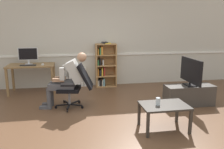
{
  "coord_description": "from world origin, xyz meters",
  "views": [
    {
      "loc": [
        -0.68,
        -3.91,
        1.77
      ],
      "look_at": [
        0.15,
        0.85,
        0.7
      ],
      "focal_mm": 36.03,
      "sensor_mm": 36.0,
      "label": 1
    }
  ],
  "objects_px": {
    "computer_mouse": "(43,64)",
    "office_chair": "(76,84)",
    "tv_screen": "(191,71)",
    "drinking_glass": "(158,101)",
    "tv_stand": "(189,95)",
    "computer_desk": "(31,69)",
    "imac_monitor": "(28,55)",
    "bookshelf": "(105,66)",
    "coffee_table": "(164,108)",
    "person_seated": "(68,78)",
    "radiator": "(75,77)",
    "keyboard": "(28,65)"
  },
  "relations": [
    {
      "from": "keyboard",
      "to": "radiator",
      "type": "height_order",
      "value": "keyboard"
    },
    {
      "from": "office_chair",
      "to": "tv_stand",
      "type": "bearing_deg",
      "value": 92.67
    },
    {
      "from": "imac_monitor",
      "to": "radiator",
      "type": "distance_m",
      "value": 1.42
    },
    {
      "from": "computer_mouse",
      "to": "coffee_table",
      "type": "bearing_deg",
      "value": -48.1
    },
    {
      "from": "bookshelf",
      "to": "keyboard",
      "type": "bearing_deg",
      "value": -167.99
    },
    {
      "from": "tv_stand",
      "to": "keyboard",
      "type": "bearing_deg",
      "value": 158.2
    },
    {
      "from": "keyboard",
      "to": "radiator",
      "type": "relative_size",
      "value": 0.58
    },
    {
      "from": "imac_monitor",
      "to": "computer_desk",
      "type": "bearing_deg",
      "value": -49.6
    },
    {
      "from": "computer_mouse",
      "to": "person_seated",
      "type": "distance_m",
      "value": 1.34
    },
    {
      "from": "keyboard",
      "to": "drinking_glass",
      "type": "height_order",
      "value": "keyboard"
    },
    {
      "from": "radiator",
      "to": "person_seated",
      "type": "relative_size",
      "value": 0.56
    },
    {
      "from": "radiator",
      "to": "tv_stand",
      "type": "bearing_deg",
      "value": -38.48
    },
    {
      "from": "computer_desk",
      "to": "keyboard",
      "type": "xyz_separation_m",
      "value": [
        -0.04,
        -0.14,
        0.12
      ]
    },
    {
      "from": "imac_monitor",
      "to": "drinking_glass",
      "type": "relative_size",
      "value": 3.86
    },
    {
      "from": "imac_monitor",
      "to": "tv_stand",
      "type": "bearing_deg",
      "value": -24.54
    },
    {
      "from": "computer_mouse",
      "to": "radiator",
      "type": "relative_size",
      "value": 0.15
    },
    {
      "from": "computer_mouse",
      "to": "office_chair",
      "type": "xyz_separation_m",
      "value": [
        0.83,
        -1.2,
        -0.25
      ]
    },
    {
      "from": "imac_monitor",
      "to": "person_seated",
      "type": "relative_size",
      "value": 0.41
    },
    {
      "from": "person_seated",
      "to": "radiator",
      "type": "bearing_deg",
      "value": -175.84
    },
    {
      "from": "radiator",
      "to": "tv_screen",
      "type": "bearing_deg",
      "value": -38.46
    },
    {
      "from": "tv_stand",
      "to": "computer_mouse",
      "type": "bearing_deg",
      "value": 155.82
    },
    {
      "from": "keyboard",
      "to": "tv_stand",
      "type": "bearing_deg",
      "value": -21.8
    },
    {
      "from": "office_chair",
      "to": "keyboard",
      "type": "bearing_deg",
      "value": -125.52
    },
    {
      "from": "computer_mouse",
      "to": "coffee_table",
      "type": "relative_size",
      "value": 0.13
    },
    {
      "from": "computer_mouse",
      "to": "bookshelf",
      "type": "height_order",
      "value": "bookshelf"
    },
    {
      "from": "computer_desk",
      "to": "imac_monitor",
      "type": "bearing_deg",
      "value": 130.4
    },
    {
      "from": "bookshelf",
      "to": "office_chair",
      "type": "xyz_separation_m",
      "value": [
        -0.84,
        -1.61,
        -0.09
      ]
    },
    {
      "from": "computer_mouse",
      "to": "radiator",
      "type": "bearing_deg",
      "value": 32.53
    },
    {
      "from": "computer_mouse",
      "to": "office_chair",
      "type": "relative_size",
      "value": 0.1
    },
    {
      "from": "office_chair",
      "to": "tv_screen",
      "type": "relative_size",
      "value": 1.09
    },
    {
      "from": "tv_screen",
      "to": "drinking_glass",
      "type": "bearing_deg",
      "value": 133.26
    },
    {
      "from": "bookshelf",
      "to": "office_chair",
      "type": "height_order",
      "value": "bookshelf"
    },
    {
      "from": "computer_desk",
      "to": "drinking_glass",
      "type": "relative_size",
      "value": 9.13
    },
    {
      "from": "computer_mouse",
      "to": "tv_stand",
      "type": "relative_size",
      "value": 0.09
    },
    {
      "from": "keyboard",
      "to": "tv_stand",
      "type": "height_order",
      "value": "keyboard"
    },
    {
      "from": "radiator",
      "to": "tv_stand",
      "type": "xyz_separation_m",
      "value": [
        2.51,
        -2.0,
        -0.06
      ]
    },
    {
      "from": "imac_monitor",
      "to": "computer_mouse",
      "type": "distance_m",
      "value": 0.49
    },
    {
      "from": "computer_desk",
      "to": "tv_stand",
      "type": "distance_m",
      "value": 3.99
    },
    {
      "from": "office_chair",
      "to": "tv_stand",
      "type": "xyz_separation_m",
      "value": [
        2.48,
        -0.29,
        -0.29
      ]
    },
    {
      "from": "drinking_glass",
      "to": "imac_monitor",
      "type": "bearing_deg",
      "value": 132.83
    },
    {
      "from": "imac_monitor",
      "to": "tv_stand",
      "type": "distance_m",
      "value": 4.13
    },
    {
      "from": "bookshelf",
      "to": "computer_desk",
      "type": "bearing_deg",
      "value": -171.63
    },
    {
      "from": "bookshelf",
      "to": "coffee_table",
      "type": "bearing_deg",
      "value": -78.44
    },
    {
      "from": "imac_monitor",
      "to": "person_seated",
      "type": "xyz_separation_m",
      "value": [
        1.03,
        -1.37,
        -0.36
      ]
    },
    {
      "from": "computer_mouse",
      "to": "tv_stand",
      "type": "xyz_separation_m",
      "value": [
        3.31,
        -1.49,
        -0.54
      ]
    },
    {
      "from": "imac_monitor",
      "to": "computer_mouse",
      "type": "height_order",
      "value": "imac_monitor"
    },
    {
      "from": "tv_screen",
      "to": "imac_monitor",
      "type": "bearing_deg",
      "value": 66.43
    },
    {
      "from": "bookshelf",
      "to": "radiator",
      "type": "relative_size",
      "value": 1.91
    },
    {
      "from": "imac_monitor",
      "to": "coffee_table",
      "type": "height_order",
      "value": "imac_monitor"
    },
    {
      "from": "computer_mouse",
      "to": "office_chair",
      "type": "distance_m",
      "value": 1.48
    }
  ]
}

